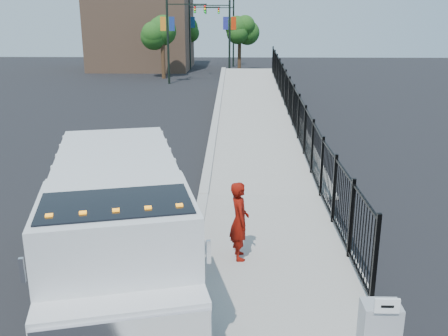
{
  "coord_description": "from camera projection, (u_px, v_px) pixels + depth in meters",
  "views": [
    {
      "loc": [
        0.99,
        -10.31,
        5.31
      ],
      "look_at": [
        0.68,
        2.0,
        1.58
      ],
      "focal_mm": 40.0,
      "sensor_mm": 36.0,
      "label": 1
    }
  ],
  "objects": [
    {
      "name": "sidewalk",
      "position": [
        284.0,
        306.0,
        9.45
      ],
      "size": [
        3.55,
        12.0,
        0.12
      ],
      "primitive_type": "cube",
      "color": "#9E998E",
      "rests_on": "ground"
    },
    {
      "name": "light_pole_0",
      "position": [
        171.0,
        29.0,
        40.21
      ],
      "size": [
        3.77,
        0.22,
        8.0
      ],
      "color": "black",
      "rests_on": "ground"
    },
    {
      "name": "ramp",
      "position": [
        258.0,
        121.0,
        26.68
      ],
      "size": [
        3.95,
        24.06,
        3.19
      ],
      "primitive_type": "cube",
      "rotation": [
        0.06,
        0.0,
        0.0
      ],
      "color": "#9E998E",
      "rests_on": "ground"
    },
    {
      "name": "worker",
      "position": [
        239.0,
        221.0,
        10.99
      ],
      "size": [
        0.52,
        0.71,
        1.79
      ],
      "primitive_type": "imported",
      "rotation": [
        0.0,
        0.0,
        1.72
      ],
      "color": "#700D05",
      "rests_on": "sidewalk"
    },
    {
      "name": "tree_1",
      "position": [
        240.0,
        32.0,
        49.67
      ],
      "size": [
        2.24,
        2.24,
        5.12
      ],
      "color": "#382314",
      "rests_on": "ground"
    },
    {
      "name": "light_pole_1",
      "position": [
        226.0,
        28.0,
        44.0
      ],
      "size": [
        3.78,
        0.22,
        8.0
      ],
      "color": "black",
      "rests_on": "ground"
    },
    {
      "name": "light_pole_2",
      "position": [
        192.0,
        27.0,
        51.71
      ],
      "size": [
        3.77,
        0.22,
        8.0
      ],
      "color": "black",
      "rests_on": "ground"
    },
    {
      "name": "arrow_sign",
      "position": [
        387.0,
        306.0,
        6.91
      ],
      "size": [
        0.35,
        0.04,
        0.22
      ],
      "primitive_type": "cube",
      "color": "white",
      "rests_on": "utility_cabinet"
    },
    {
      "name": "tree_2",
      "position": [
        187.0,
        30.0,
        55.3
      ],
      "size": [
        2.38,
        2.38,
        5.19
      ],
      "color": "#382314",
      "rests_on": "ground"
    },
    {
      "name": "building",
      "position": [
        143.0,
        30.0,
        52.58
      ],
      "size": [
        10.0,
        10.0,
        8.0
      ],
      "primitive_type": "cube",
      "color": "#8C664C",
      "rests_on": "ground"
    },
    {
      "name": "iron_fence",
      "position": [
        293.0,
        119.0,
        22.56
      ],
      "size": [
        0.1,
        28.0,
        1.8
      ],
      "primitive_type": "cube",
      "color": "black",
      "rests_on": "ground"
    },
    {
      "name": "tree_0",
      "position": [
        162.0,
        33.0,
        43.96
      ],
      "size": [
        2.64,
        2.64,
        5.32
      ],
      "color": "#382314",
      "rests_on": "ground"
    },
    {
      "name": "ground",
      "position": [
        192.0,
        259.0,
        11.43
      ],
      "size": [
        120.0,
        120.0,
        0.0
      ],
      "primitive_type": "plane",
      "color": "black",
      "rests_on": "ground"
    },
    {
      "name": "light_pole_3",
      "position": [
        231.0,
        26.0,
        54.66
      ],
      "size": [
        3.78,
        0.22,
        8.0
      ],
      "color": "black",
      "rests_on": "ground"
    },
    {
      "name": "curb",
      "position": [
        183.0,
        304.0,
        9.49
      ],
      "size": [
        0.3,
        12.0,
        0.16
      ],
      "primitive_type": "cube",
      "color": "#ADAAA3",
      "rests_on": "ground"
    },
    {
      "name": "truck",
      "position": [
        118.0,
        217.0,
        9.93
      ],
      "size": [
        4.25,
        8.13,
        2.66
      ],
      "rotation": [
        0.0,
        0.0,
        0.24
      ],
      "color": "black",
      "rests_on": "ground"
    }
  ]
}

